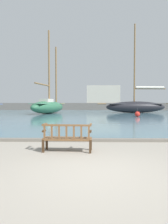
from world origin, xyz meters
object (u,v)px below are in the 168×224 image
at_px(park_bench, 67,137).
at_px(sailboat_mid_starboard, 49,106).
at_px(channel_buoy, 137,114).
at_px(sailboat_far_starboard, 136,106).

relative_size(park_bench, sailboat_mid_starboard, 0.12).
distance_m(park_bench, channel_buoy, 18.59).
height_order(park_bench, sailboat_far_starboard, sailboat_far_starboard).
distance_m(sailboat_mid_starboard, sailboat_far_starboard, 14.94).
bearing_deg(sailboat_mid_starboard, sailboat_far_starboard, 10.00).
height_order(sailboat_mid_starboard, sailboat_far_starboard, sailboat_far_starboard).
relative_size(sailboat_far_starboard, channel_buoy, 11.55).
xyz_separation_m(park_bench, channel_buoy, (6.62, 17.37, -0.07)).
bearing_deg(sailboat_far_starboard, park_bench, -107.76).
relative_size(park_bench, channel_buoy, 1.23).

